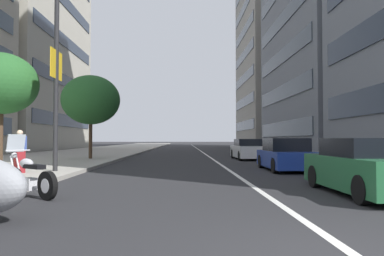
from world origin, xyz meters
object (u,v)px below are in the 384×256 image
at_px(pedestrian_on_plaza, 20,151).
at_px(motorcycle_by_sign_pole, 29,178).
at_px(car_lead_in_lane, 369,168).
at_px(car_far_down_avenue, 286,155).
at_px(street_tree_near_plaza_corner, 91,100).
at_px(car_approaching_light, 249,150).
at_px(street_tree_by_lamp_post, 1,84).
at_px(street_lamp_with_banners, 66,37).

bearing_deg(pedestrian_on_plaza, motorcycle_by_sign_pole, 150.53).
bearing_deg(car_lead_in_lane, pedestrian_on_plaza, 67.23).
bearing_deg(car_far_down_avenue, street_tree_near_plaza_corner, 54.92).
xyz_separation_m(car_far_down_avenue, car_approaching_light, (8.95, 0.05, 0.00)).
bearing_deg(pedestrian_on_plaza, street_tree_by_lamp_post, -10.95).
xyz_separation_m(car_approaching_light, street_lamp_with_banners, (-10.78, 8.96, 4.66)).
height_order(motorcycle_by_sign_pole, street_tree_near_plaza_corner, street_tree_near_plaza_corner).
bearing_deg(motorcycle_by_sign_pole, car_approaching_light, -77.42).
distance_m(street_tree_near_plaza_corner, pedestrian_on_plaza, 10.47).
height_order(street_tree_by_lamp_post, pedestrian_on_plaza, street_tree_by_lamp_post).
height_order(car_lead_in_lane, car_approaching_light, car_lead_in_lane).
relative_size(car_approaching_light, street_tree_by_lamp_post, 0.98).
distance_m(street_lamp_with_banners, street_tree_by_lamp_post, 3.31).
relative_size(car_approaching_light, street_tree_near_plaza_corner, 0.87).
xyz_separation_m(street_lamp_with_banners, pedestrian_on_plaza, (-0.83, 1.36, -4.39)).
xyz_separation_m(street_tree_by_lamp_post, pedestrian_on_plaza, (-1.41, -1.39, -2.65)).
bearing_deg(street_lamp_with_banners, car_far_down_avenue, -78.56).
bearing_deg(car_lead_in_lane, car_approaching_light, 0.82).
height_order(car_far_down_avenue, pedestrian_on_plaza, pedestrian_on_plaza).
bearing_deg(street_lamp_with_banners, car_approaching_light, -39.75).
height_order(car_lead_in_lane, street_tree_near_plaza_corner, street_tree_near_plaza_corner).
bearing_deg(car_approaching_light, street_tree_by_lamp_post, 130.05).
height_order(street_tree_near_plaza_corner, pedestrian_on_plaza, street_tree_near_plaza_corner).
relative_size(street_tree_by_lamp_post, street_tree_near_plaza_corner, 0.89).
distance_m(car_lead_in_lane, street_tree_near_plaza_corner, 18.16).
height_order(street_lamp_with_banners, pedestrian_on_plaza, street_lamp_with_banners).
height_order(motorcycle_by_sign_pole, pedestrian_on_plaza, pedestrian_on_plaza).
xyz_separation_m(car_lead_in_lane, car_far_down_avenue, (7.12, 0.09, -0.00)).
relative_size(car_lead_in_lane, street_tree_near_plaza_corner, 0.81).
xyz_separation_m(street_tree_by_lamp_post, street_tree_near_plaza_corner, (8.64, -1.42, 0.27)).
bearing_deg(street_tree_near_plaza_corner, street_lamp_with_banners, -171.76).
distance_m(street_tree_by_lamp_post, street_tree_near_plaza_corner, 8.76).
bearing_deg(car_approaching_light, motorcycle_by_sign_pole, 152.57).
bearing_deg(street_tree_by_lamp_post, pedestrian_on_plaza, -135.41).
xyz_separation_m(car_lead_in_lane, car_approaching_light, (16.07, 0.14, -0.00)).
bearing_deg(car_approaching_light, car_lead_in_lane, 179.51).
bearing_deg(motorcycle_by_sign_pole, street_lamp_with_banners, -41.61).
xyz_separation_m(car_lead_in_lane, street_tree_by_lamp_post, (5.88, 11.85, 2.92)).
height_order(car_far_down_avenue, car_approaching_light, car_far_down_avenue).
relative_size(motorcycle_by_sign_pole, street_tree_by_lamp_post, 0.37).
height_order(motorcycle_by_sign_pole, street_tree_by_lamp_post, street_tree_by_lamp_post).
bearing_deg(street_lamp_with_banners, motorcycle_by_sign_pole, -170.64).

